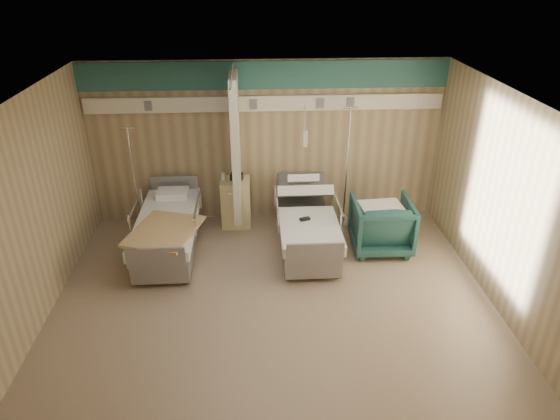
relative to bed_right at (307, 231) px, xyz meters
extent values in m
cube|color=#88755D|center=(-0.60, -1.30, -0.32)|extent=(6.00, 5.00, 0.00)
cube|color=tan|center=(-0.60, 1.20, 1.08)|extent=(6.00, 0.04, 2.80)
cube|color=tan|center=(-0.60, -3.80, 1.08)|extent=(6.00, 0.04, 2.80)
cube|color=tan|center=(-3.60, -1.30, 1.08)|extent=(0.04, 5.00, 2.80)
cube|color=tan|center=(2.40, -1.30, 1.08)|extent=(0.04, 5.00, 2.80)
cube|color=silver|center=(-0.60, -1.30, 2.48)|extent=(6.00, 5.00, 0.04)
cube|color=#2B6663|center=(-0.60, 1.18, 2.23)|extent=(6.00, 0.04, 0.45)
cube|color=silver|center=(-0.60, 1.15, 1.79)|extent=(5.88, 0.08, 0.25)
cylinder|color=silver|center=(-1.10, 0.30, 2.44)|extent=(0.03, 1.80, 0.03)
cube|color=beige|center=(-1.10, 0.65, 1.19)|extent=(0.12, 0.90, 2.35)
cube|color=beige|center=(-1.15, 0.90, 0.11)|extent=(0.50, 0.48, 0.85)
imported|color=#1E4B49|center=(1.19, -0.06, 0.11)|extent=(0.94, 0.96, 0.86)
cube|color=white|center=(1.18, -0.07, 0.58)|extent=(0.70, 0.63, 0.07)
cylinder|color=silver|center=(0.75, 0.83, -0.30)|extent=(0.38, 0.38, 0.03)
cylinder|color=silver|center=(0.75, 0.83, 0.73)|extent=(0.03, 0.03, 2.09)
cylinder|color=silver|center=(0.75, 0.83, 1.78)|extent=(0.25, 0.03, 0.03)
cylinder|color=silver|center=(-2.81, 0.81, -0.30)|extent=(0.33, 0.33, 0.03)
cylinder|color=silver|center=(-2.81, 0.81, 0.60)|extent=(0.03, 0.03, 1.82)
cylinder|color=silver|center=(-2.81, 0.81, 1.51)|extent=(0.22, 0.03, 0.03)
cube|color=black|center=(-0.06, -0.20, 0.33)|extent=(0.17, 0.12, 0.04)
cube|color=tan|center=(-2.17, -0.46, 0.33)|extent=(1.17, 1.32, 0.04)
cube|color=black|center=(-1.12, 0.91, 0.59)|extent=(0.22, 0.16, 0.11)
cylinder|color=white|center=(-1.35, 0.95, 0.59)|extent=(0.09, 0.09, 0.12)
camera|label=1|loc=(-0.83, -6.94, 3.95)|focal=32.00mm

